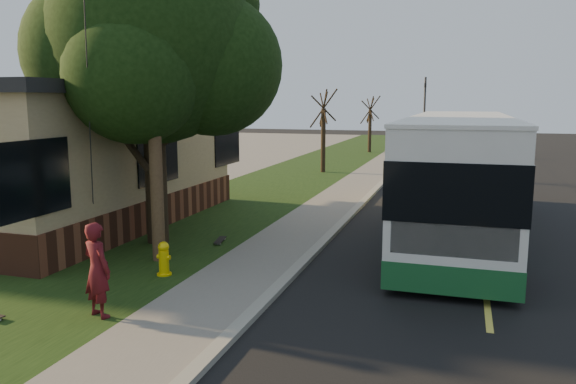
% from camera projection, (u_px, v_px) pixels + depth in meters
% --- Properties ---
extents(ground, '(120.00, 120.00, 0.00)m').
position_uv_depth(ground, '(279.00, 290.00, 11.35)').
color(ground, black).
rests_on(ground, ground).
extents(road, '(8.00, 80.00, 0.01)m').
position_uv_depth(road, '(477.00, 210.00, 19.59)').
color(road, black).
rests_on(road, ground).
extents(curb, '(0.25, 80.00, 0.12)m').
position_uv_depth(curb, '(363.00, 202.00, 20.76)').
color(curb, gray).
rests_on(curb, ground).
extents(sidewalk, '(2.00, 80.00, 0.08)m').
position_uv_depth(sidewalk, '(337.00, 201.00, 21.06)').
color(sidewalk, slate).
rests_on(sidewalk, ground).
extents(grass_verge, '(5.00, 80.00, 0.07)m').
position_uv_depth(grass_verge, '(250.00, 197.00, 22.09)').
color(grass_verge, black).
rests_on(grass_verge, ground).
extents(building_lot, '(15.00, 80.00, 0.04)m').
position_uv_depth(building_lot, '(41.00, 186.00, 25.02)').
color(building_lot, slate).
rests_on(building_lot, ground).
extents(fire_hydrant, '(0.32, 0.32, 0.74)m').
position_uv_depth(fire_hydrant, '(164.00, 259.00, 12.04)').
color(fire_hydrant, yellow).
rests_on(fire_hydrant, grass_verge).
extents(utility_pole, '(2.86, 3.21, 9.07)m').
position_uv_depth(utility_pole, '(151.00, 62.00, 12.50)').
color(utility_pole, '#473321').
rests_on(utility_pole, ground).
extents(leafy_tree, '(6.30, 6.00, 7.80)m').
position_uv_depth(leafy_tree, '(155.00, 45.00, 14.23)').
color(leafy_tree, black).
rests_on(leafy_tree, grass_verge).
extents(bare_tree_near, '(1.38, 1.21, 4.31)m').
position_uv_depth(bare_tree_near, '(323.00, 132.00, 28.98)').
color(bare_tree_near, black).
rests_on(bare_tree_near, grass_verge).
extents(bare_tree_far, '(1.38, 1.21, 4.03)m').
position_uv_depth(bare_tree_far, '(370.00, 125.00, 40.16)').
color(bare_tree_far, black).
rests_on(bare_tree_far, grass_verge).
extents(traffic_signal, '(0.18, 0.22, 5.50)m').
position_uv_depth(traffic_signal, '(424.00, 108.00, 42.72)').
color(traffic_signal, '#2D2D30').
rests_on(traffic_signal, ground).
extents(transit_bus, '(2.86, 12.41, 3.36)m').
position_uv_depth(transit_bus, '(458.00, 171.00, 16.03)').
color(transit_bus, silver).
rests_on(transit_bus, ground).
extents(skateboarder, '(0.71, 0.59, 1.68)m').
position_uv_depth(skateboarder, '(97.00, 270.00, 9.66)').
color(skateboarder, '#4E0F16').
rests_on(skateboarder, grass_verge).
extents(skateboard_main, '(0.34, 0.78, 0.07)m').
position_uv_depth(skateboard_main, '(220.00, 240.00, 14.88)').
color(skateboard_main, black).
rests_on(skateboard_main, grass_verge).
extents(dumpster, '(1.62, 1.29, 1.42)m').
position_uv_depth(dumpster, '(79.00, 187.00, 19.86)').
color(dumpster, black).
rests_on(dumpster, building_lot).
extents(distant_car, '(1.84, 4.22, 1.42)m').
position_uv_depth(distant_car, '(439.00, 143.00, 40.33)').
color(distant_car, black).
rests_on(distant_car, ground).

